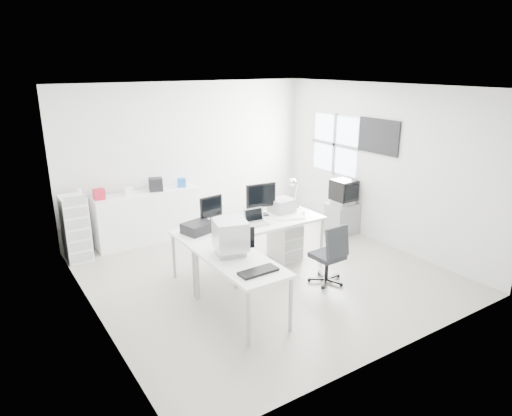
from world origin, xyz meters
TOP-DOWN VIEW (x-y plane):
  - floor at (0.00, 0.00)m, footprint 5.00×5.00m
  - ceiling at (0.00, 0.00)m, footprint 5.00×5.00m
  - back_wall at (0.00, 2.50)m, footprint 5.00×0.02m
  - left_wall at (-2.50, 0.00)m, footprint 0.02×5.00m
  - right_wall at (2.50, 0.00)m, footprint 0.02×5.00m
  - window at (2.48, 1.20)m, footprint 0.02×1.20m
  - wall_picture at (2.47, 0.10)m, footprint 0.04×0.90m
  - main_desk at (-0.07, 0.24)m, footprint 2.40×0.80m
  - side_desk at (-0.92, -0.86)m, footprint 0.70×1.40m
  - drawer_pedestal at (0.63, 0.29)m, footprint 0.40×0.50m
  - inkjet_printer at (-0.92, 0.34)m, footprint 0.49×0.43m
  - lcd_monitor_small at (-0.62, 0.49)m, footprint 0.40×0.26m
  - lcd_monitor_large at (0.28, 0.49)m, footprint 0.54×0.27m
  - laptop at (-0.02, 0.14)m, footprint 0.34×0.35m
  - white_keyboard at (0.58, 0.09)m, footprint 0.47×0.28m
  - white_mouse at (0.88, 0.14)m, footprint 0.06×0.06m
  - laser_printer at (0.68, 0.46)m, footprint 0.41×0.36m
  - desk_lamp at (1.03, 0.54)m, footprint 0.20×0.20m
  - crt_monitor at (-0.92, -0.61)m, footprint 0.44×0.44m
  - black_keyboard at (-0.92, -1.26)m, footprint 0.49×0.20m
  - office_chair at (0.61, -0.78)m, footprint 0.56×0.56m
  - tv_cabinet at (2.22, 0.61)m, footprint 0.54×0.44m
  - crt_tv at (2.22, 0.61)m, footprint 0.50×0.48m
  - sideboard at (-1.02, 2.24)m, footprint 1.85×0.46m
  - clutter_box_a at (-1.82, 2.24)m, footprint 0.18×0.17m
  - clutter_box_b at (-1.32, 2.24)m, footprint 0.14×0.12m
  - clutter_box_c at (-0.82, 2.24)m, footprint 0.28×0.26m
  - clutter_box_d at (-0.32, 2.24)m, footprint 0.20×0.19m
  - clutter_bottle at (-2.12, 2.28)m, footprint 0.07×0.07m
  - filing_cabinet at (-2.28, 2.08)m, footprint 0.38×0.45m

SIDE VIEW (x-z plane):
  - floor at x=0.00m, z-range -0.01..0.01m
  - tv_cabinet at x=2.22m, z-range 0.00..0.59m
  - drawer_pedestal at x=0.63m, z-range 0.00..0.60m
  - main_desk at x=-0.07m, z-range 0.00..0.75m
  - side_desk at x=-0.92m, z-range 0.00..0.75m
  - sideboard at x=-1.02m, z-range 0.00..0.92m
  - office_chair at x=0.61m, z-range 0.00..0.93m
  - filing_cabinet at x=-2.28m, z-range 0.00..1.09m
  - white_keyboard at x=0.58m, z-range 0.75..0.77m
  - black_keyboard at x=-0.92m, z-range 0.75..0.78m
  - white_mouse at x=0.88m, z-range 0.75..0.81m
  - crt_tv at x=2.22m, z-range 0.59..1.04m
  - inkjet_printer at x=-0.92m, z-range 0.75..0.90m
  - laptop at x=-0.02m, z-range 0.75..0.96m
  - laser_printer at x=0.68m, z-range 0.75..0.97m
  - crt_monitor at x=-0.92m, z-range 0.75..1.16m
  - lcd_monitor_small at x=-0.62m, z-range 0.75..1.23m
  - clutter_box_b at x=-1.32m, z-range 0.92..1.06m
  - clutter_box_d at x=-0.32m, z-range 0.92..1.08m
  - desk_lamp at x=1.03m, z-range 0.75..1.27m
  - clutter_box_a at x=-1.82m, z-range 0.92..1.10m
  - lcd_monitor_large at x=0.28m, z-range 0.75..1.28m
  - clutter_bottle at x=-2.12m, z-range 0.92..1.14m
  - clutter_box_c at x=-0.82m, z-range 0.92..1.15m
  - back_wall at x=0.00m, z-range 0.00..2.80m
  - left_wall at x=-2.50m, z-range 0.00..2.80m
  - right_wall at x=2.50m, z-range 0.00..2.80m
  - window at x=2.48m, z-range 1.05..2.15m
  - wall_picture at x=2.47m, z-range 1.60..2.20m
  - ceiling at x=0.00m, z-range 2.79..2.80m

